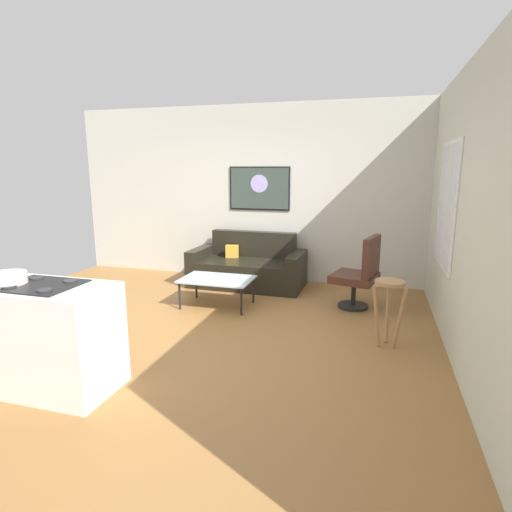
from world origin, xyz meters
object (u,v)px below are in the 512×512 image
couch (248,268)px  armchair (360,273)px  wall_painting (259,188)px  bar_stool (389,297)px  coffee_table (217,281)px  mixing_bowl (7,279)px

couch → armchair: bearing=-20.8°
couch → wall_painting: wall_painting is taller
couch → armchair: (1.73, -0.66, 0.21)m
couch → bar_stool: couch is taller
coffee_table → couch: bearing=85.2°
armchair → coffee_table: bearing=-166.8°
armchair → mixing_bowl: bearing=-133.2°
couch → mixing_bowl: (-0.94, -3.50, 0.66)m
couch → mixing_bowl: size_ratio=5.93×
armchair → bar_stool: bearing=-73.8°
couch → mixing_bowl: 3.68m
armchair → wall_painting: size_ratio=0.96×
bar_stool → couch: bearing=139.1°
couch → wall_painting: size_ratio=1.75×
wall_painting → mixing_bowl: bearing=-104.0°
armchair → bar_stool: size_ratio=1.38×
couch → mixing_bowl: bearing=-105.0°
coffee_table → mixing_bowl: (-0.85, -2.41, 0.58)m
couch → coffee_table: couch is taller
armchair → mixing_bowl: mixing_bowl is taller
coffee_table → wall_painting: (0.14, 1.55, 1.14)m
coffee_table → wall_painting: size_ratio=0.94×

